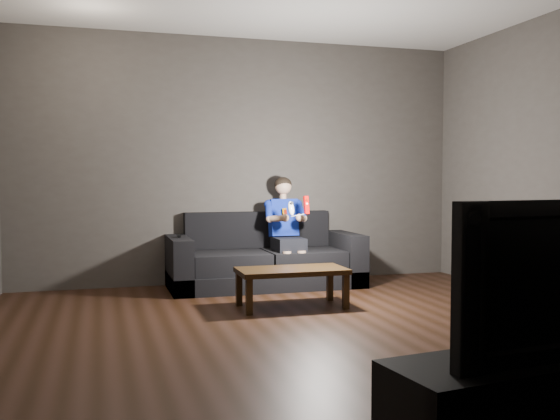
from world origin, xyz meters
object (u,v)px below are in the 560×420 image
object	(u,v)px
child	(286,222)
media_console	(546,414)
coffee_table	(292,274)
sofa	(264,262)

from	to	relation	value
child	media_console	distance (m)	4.40
child	coffee_table	distance (m)	1.18
child	media_console	bearing A→B (deg)	-93.39
child	coffee_table	world-z (taller)	child
sofa	media_console	size ratio (longest dim) A/B	1.50
child	coffee_table	xyz separation A→B (m)	(-0.27, -1.08, -0.38)
child	media_console	world-z (taller)	child
coffee_table	media_console	bearing A→B (deg)	-89.75
sofa	coffee_table	xyz separation A→B (m)	(-0.04, -1.13, 0.05)
media_console	coffee_table	bearing A→B (deg)	82.77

